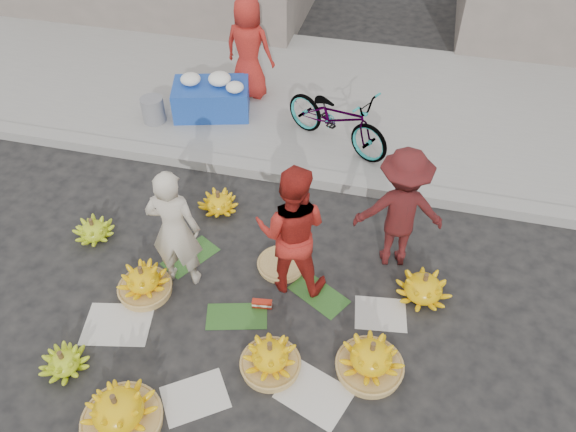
% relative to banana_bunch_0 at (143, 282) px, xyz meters
% --- Properties ---
extents(ground, '(80.00, 80.00, 0.00)m').
position_rel_banana_bunch_0_xyz_m(ground, '(1.19, 0.12, -0.17)').
color(ground, black).
rests_on(ground, ground).
extents(curb, '(40.00, 0.25, 0.15)m').
position_rel_banana_bunch_0_xyz_m(curb, '(1.19, 2.32, -0.10)').
color(curb, gray).
rests_on(curb, ground).
extents(sidewalk, '(40.00, 4.00, 0.12)m').
position_rel_banana_bunch_0_xyz_m(sidewalk, '(1.19, 4.42, -0.11)').
color(sidewalk, gray).
rests_on(sidewalk, ground).
extents(newspaper_scatter, '(3.20, 1.80, 0.00)m').
position_rel_banana_bunch_0_xyz_m(newspaper_scatter, '(1.19, -0.68, -0.17)').
color(newspaper_scatter, silver).
rests_on(newspaper_scatter, ground).
extents(banana_leaves, '(2.00, 1.00, 0.00)m').
position_rel_banana_bunch_0_xyz_m(banana_leaves, '(1.09, 0.32, -0.17)').
color(banana_leaves, '#22501A').
rests_on(banana_leaves, ground).
extents(banana_bunch_0, '(0.61, 0.61, 0.41)m').
position_rel_banana_bunch_0_xyz_m(banana_bunch_0, '(0.00, 0.00, 0.00)').
color(banana_bunch_0, '#A88246').
rests_on(banana_bunch_0, ground).
extents(banana_bunch_1, '(0.45, 0.45, 0.28)m').
position_rel_banana_bunch_0_xyz_m(banana_bunch_1, '(-0.36, -1.09, -0.06)').
color(banana_bunch_1, '#91BA1A').
rests_on(banana_bunch_1, ground).
extents(banana_bunch_2, '(0.82, 0.82, 0.49)m').
position_rel_banana_bunch_0_xyz_m(banana_bunch_2, '(0.44, -1.48, 0.04)').
color(banana_bunch_2, '#A88246').
rests_on(banana_bunch_2, ground).
extents(banana_bunch_3, '(0.58, 0.58, 0.41)m').
position_rel_banana_bunch_0_xyz_m(banana_bunch_3, '(1.61, -0.60, 0.00)').
color(banana_bunch_3, '#A88246').
rests_on(banana_bunch_3, ground).
extents(banana_bunch_4, '(0.65, 0.65, 0.45)m').
position_rel_banana_bunch_0_xyz_m(banana_bunch_4, '(2.56, -0.39, 0.02)').
color(banana_bunch_4, '#A88246').
rests_on(banana_bunch_4, ground).
extents(banana_bunch_5, '(0.60, 0.60, 0.36)m').
position_rel_banana_bunch_0_xyz_m(banana_bunch_5, '(3.00, 0.67, -0.01)').
color(banana_bunch_5, yellow).
rests_on(banana_bunch_5, ground).
extents(banana_bunch_6, '(0.49, 0.49, 0.30)m').
position_rel_banana_bunch_0_xyz_m(banana_bunch_6, '(-0.96, 0.65, -0.04)').
color(banana_bunch_6, '#91BA1A').
rests_on(banana_bunch_6, ground).
extents(banana_bunch_7, '(0.60, 0.60, 0.31)m').
position_rel_banana_bunch_0_xyz_m(banana_bunch_7, '(0.36, 1.48, -0.04)').
color(banana_bunch_7, yellow).
rests_on(banana_bunch_7, ground).
extents(basket_spare, '(0.68, 0.68, 0.06)m').
position_rel_banana_bunch_0_xyz_m(basket_spare, '(1.38, 0.73, -0.14)').
color(basket_spare, '#A88246').
rests_on(basket_spare, ground).
extents(incense_stack, '(0.22, 0.10, 0.09)m').
position_rel_banana_bunch_0_xyz_m(incense_stack, '(1.32, 0.11, -0.12)').
color(incense_stack, '#B52413').
rests_on(incense_stack, ground).
extents(vendor_cream, '(0.60, 0.43, 1.54)m').
position_rel_banana_bunch_0_xyz_m(vendor_cream, '(0.33, 0.30, 0.60)').
color(vendor_cream, beige).
rests_on(vendor_cream, ground).
extents(vendor_red, '(0.82, 0.66, 1.62)m').
position_rel_banana_bunch_0_xyz_m(vendor_red, '(1.55, 0.54, 0.64)').
color(vendor_red, red).
rests_on(vendor_red, ground).
extents(man_striped, '(1.09, 0.75, 1.54)m').
position_rel_banana_bunch_0_xyz_m(man_striped, '(2.62, 1.17, 0.60)').
color(man_striped, maroon).
rests_on(man_striped, ground).
extents(flower_table, '(1.28, 0.99, 0.66)m').
position_rel_banana_bunch_0_xyz_m(flower_table, '(-0.41, 3.48, 0.22)').
color(flower_table, '#183EA0').
rests_on(flower_table, sidewalk).
extents(grey_bucket, '(0.34, 0.34, 0.39)m').
position_rel_banana_bunch_0_xyz_m(grey_bucket, '(-1.20, 3.05, 0.14)').
color(grey_bucket, slate).
rests_on(grey_bucket, sidewalk).
extents(flower_vendor, '(0.83, 0.60, 1.59)m').
position_rel_banana_bunch_0_xyz_m(flower_vendor, '(0.01, 4.14, 0.74)').
color(flower_vendor, red).
rests_on(flower_vendor, sidewalk).
extents(bicycle, '(1.33, 1.80, 0.91)m').
position_rel_banana_bunch_0_xyz_m(bicycle, '(1.58, 3.11, 0.40)').
color(bicycle, gray).
rests_on(bicycle, sidewalk).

